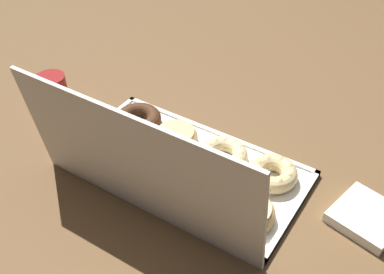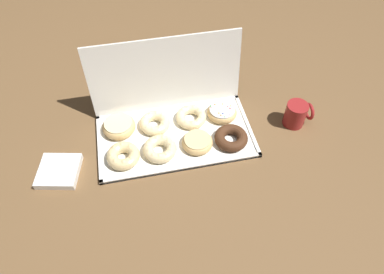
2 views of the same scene
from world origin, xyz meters
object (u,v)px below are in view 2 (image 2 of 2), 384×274
donut_box (176,136)px  cruller_donut_1 (160,149)px  cruller_donut_6 (191,117)px  napkin_stack (59,171)px  cruller_donut_5 (155,123)px  chocolate_cake_ring_donut_3 (231,138)px  sprinkle_donut_7 (222,112)px  cruller_donut_0 (123,156)px  coffee_mug (296,114)px  glazed_ring_donut_2 (197,142)px  glazed_ring_donut_4 (119,126)px

donut_box → cruller_donut_1: (-0.06, -0.06, 0.02)m
cruller_donut_6 → napkin_stack: size_ratio=0.87×
cruller_donut_1 → cruller_donut_5: (-0.00, 0.12, -0.00)m
cruller_donut_1 → napkin_stack: bearing=-178.3°
cruller_donut_1 → chocolate_cake_ring_donut_3: cruller_donut_1 is taller
donut_box → napkin_stack: bearing=-169.9°
cruller_donut_6 → napkin_stack: cruller_donut_6 is taller
donut_box → cruller_donut_6: 0.10m
donut_box → sprinkle_donut_7: (0.19, 0.06, 0.02)m
sprinkle_donut_7 → donut_box: bearing=-161.8°
cruller_donut_0 → sprinkle_donut_7: size_ratio=1.02×
cruller_donut_0 → cruller_donut_1: size_ratio=0.97×
cruller_donut_0 → napkin_stack: 0.22m
coffee_mug → napkin_stack: bearing=-176.5°
glazed_ring_donut_2 → glazed_ring_donut_4: bearing=154.1°
cruller_donut_1 → sprinkle_donut_7: 0.28m
glazed_ring_donut_2 → sprinkle_donut_7: size_ratio=0.98×
cruller_donut_5 → glazed_ring_donut_4: bearing=175.6°
chocolate_cake_ring_donut_3 → coffee_mug: size_ratio=1.21×
cruller_donut_5 → chocolate_cake_ring_donut_3: bearing=-26.0°
chocolate_cake_ring_donut_3 → cruller_donut_6: 0.17m
donut_box → napkin_stack: (-0.40, -0.07, 0.01)m
donut_box → glazed_ring_donut_2: glazed_ring_donut_2 is taller
cruller_donut_1 → cruller_donut_5: 0.12m
cruller_donut_5 → sprinkle_donut_7: 0.25m
cruller_donut_6 → coffee_mug: 0.38m
glazed_ring_donut_4 → cruller_donut_5: glazed_ring_donut_4 is taller
cruller_donut_5 → coffee_mug: 0.51m
cruller_donut_1 → coffee_mug: bearing=4.7°
glazed_ring_donut_2 → cruller_donut_6: bearing=88.8°
donut_box → napkin_stack: 0.41m
sprinkle_donut_7 → coffee_mug: (0.26, -0.08, 0.02)m
sprinkle_donut_7 → napkin_stack: 0.61m
cruller_donut_5 → sprinkle_donut_7: bearing=0.8°
chocolate_cake_ring_donut_3 → cruller_donut_0: bearing=-179.8°
glazed_ring_donut_4 → cruller_donut_0: bearing=-88.3°
napkin_stack → glazed_ring_donut_4: bearing=33.6°
cruller_donut_5 → napkin_stack: size_ratio=0.85×
glazed_ring_donut_2 → coffee_mug: (0.38, 0.04, 0.02)m
cruller_donut_5 → napkin_stack: 0.36m
cruller_donut_6 → sprinkle_donut_7: 0.12m
glazed_ring_donut_2 → cruller_donut_5: (-0.13, 0.12, 0.00)m
glazed_ring_donut_4 → cruller_donut_5: size_ratio=1.07×
coffee_mug → sprinkle_donut_7: bearing=162.3°
coffee_mug → napkin_stack: coffee_mug is taller
donut_box → sprinkle_donut_7: bearing=18.2°
napkin_stack → glazed_ring_donut_2: bearing=1.6°
donut_box → sprinkle_donut_7: sprinkle_donut_7 is taller
glazed_ring_donut_4 → sprinkle_donut_7: same height
glazed_ring_donut_2 → cruller_donut_5: cruller_donut_5 is taller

